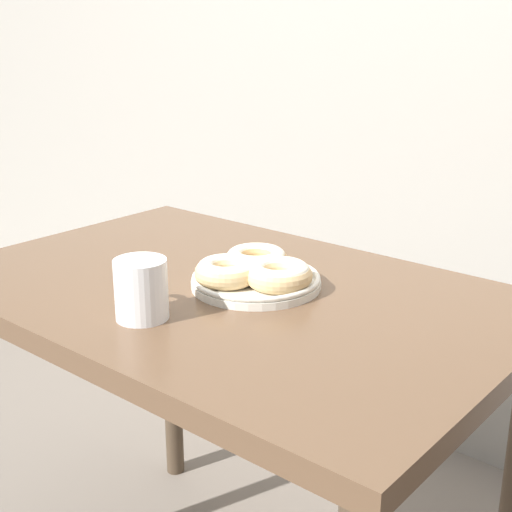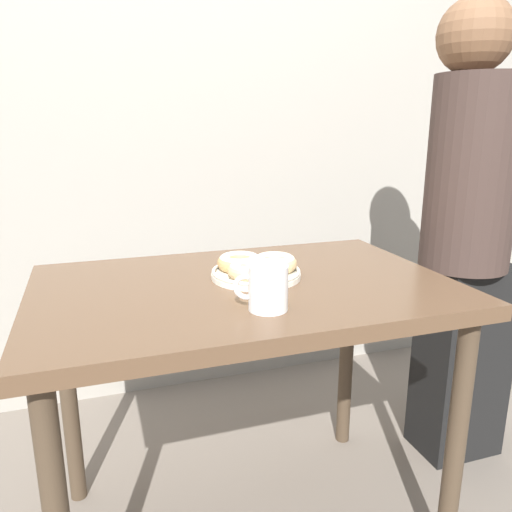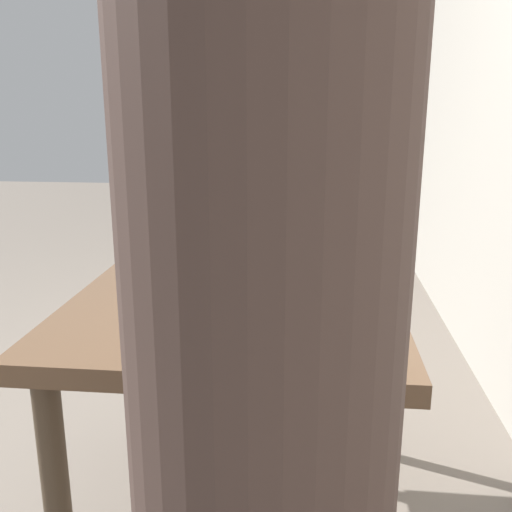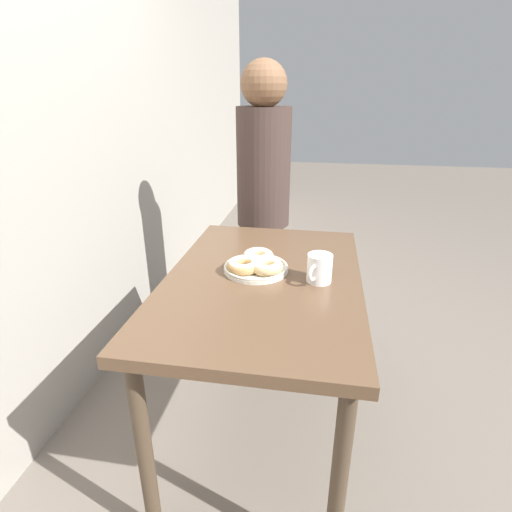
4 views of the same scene
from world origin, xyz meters
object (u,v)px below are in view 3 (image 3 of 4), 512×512
at_px(dining_table, 244,311).
at_px(coffee_mug, 164,251).
at_px(person_figure, 264,475).
at_px(donut_plate, 256,268).

distance_m(dining_table, coffee_mug, 0.25).
bearing_deg(person_figure, coffee_mug, -158.55).
xyz_separation_m(dining_table, coffee_mug, (-0.01, -0.20, 0.15)).
height_order(coffee_mug, person_figure, person_figure).
bearing_deg(dining_table, person_figure, 8.52).
xyz_separation_m(coffee_mug, person_figure, (0.82, 0.32, -0.02)).
distance_m(donut_plate, coffee_mug, 0.24).
bearing_deg(coffee_mug, person_figure, 21.45).
distance_m(coffee_mug, person_figure, 0.88).
height_order(dining_table, coffee_mug, coffee_mug).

